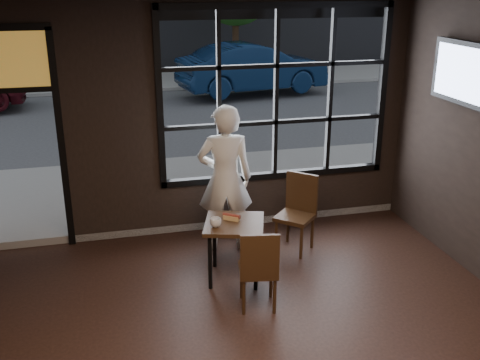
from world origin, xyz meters
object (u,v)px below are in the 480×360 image
object	(u,v)px
man	(225,179)
chair_near	(258,267)
navy_car	(253,68)
cafe_table	(234,250)

from	to	relation	value
man	chair_near	bearing A→B (deg)	98.23
chair_near	navy_car	size ratio (longest dim) A/B	0.21
cafe_table	man	distance (m)	0.96
man	navy_car	bearing A→B (deg)	-100.31
cafe_table	navy_car	world-z (taller)	navy_car
cafe_table	chair_near	bearing A→B (deg)	-63.84
navy_car	cafe_table	bearing A→B (deg)	154.43
navy_car	man	bearing A→B (deg)	153.53
chair_near	man	size ratio (longest dim) A/B	0.48
man	navy_car	distance (m)	9.69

